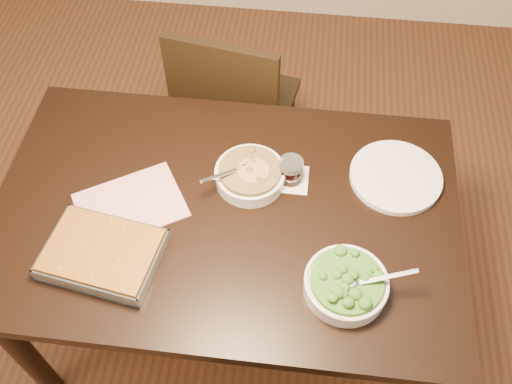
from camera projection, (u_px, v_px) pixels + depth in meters
The scene contains 10 objects.
ground at pixel (233, 314), 2.31m from camera, with size 4.00×4.00×0.00m, color #4F2716.
table at pixel (226, 227), 1.78m from camera, with size 1.40×0.90×0.75m.
magazine_a at pixel (130, 205), 1.71m from camera, with size 0.31×0.22×0.01m, color #BB3557.
coaster at pixel (290, 179), 1.77m from camera, with size 0.11×0.11×0.00m, color white.
stew_bowl at pixel (250, 174), 1.74m from camera, with size 0.22×0.22×0.08m.
broccoli_bowl at pixel (346, 284), 1.52m from camera, with size 0.26×0.23×0.09m.
baking_dish at pixel (103, 254), 1.58m from camera, with size 0.35×0.28×0.06m.
wine_tumbler at pixel (291, 170), 1.73m from camera, with size 0.07×0.07×0.08m.
dinner_plate at pixel (396, 177), 1.76m from camera, with size 0.28×0.28×0.02m, color white.
chair_far at pixel (233, 107), 2.30m from camera, with size 0.49×0.49×0.90m.
Camera 1 is at (0.20, -0.94, 2.16)m, focal length 40.00 mm.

